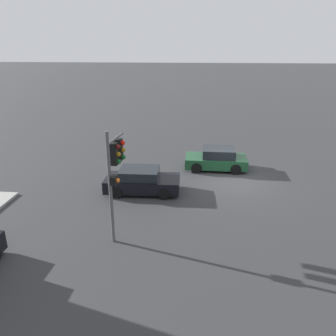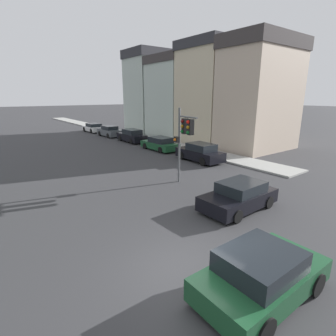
# 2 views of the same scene
# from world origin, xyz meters

# --- Properties ---
(ground_plane) EXTENTS (300.00, 300.00, 0.00)m
(ground_plane) POSITION_xyz_m (0.00, 0.00, 0.00)
(ground_plane) COLOR #333335
(sidewalk_strip) EXTENTS (2.67, 60.00, 0.12)m
(sidewalk_strip) POSITION_xyz_m (13.11, 33.11, 0.06)
(sidewalk_strip) COLOR #9E9E99
(sidewalk_strip) RESTS_ON ground_plane
(rowhouse_backdrop) EXTENTS (8.22, 23.87, 11.72)m
(rowhouse_backdrop) POSITION_xyz_m (18.27, 19.38, 5.55)
(rowhouse_backdrop) COLOR #BCA893
(rowhouse_backdrop) RESTS_ON ground_plane
(traffic_signal) EXTENTS (0.51, 1.93, 4.67)m
(traffic_signal) POSITION_xyz_m (5.35, 6.55, 3.23)
(traffic_signal) COLOR #515456
(traffic_signal) RESTS_ON ground_plane
(crossing_car_0) EXTENTS (4.10, 2.06, 1.35)m
(crossing_car_0) POSITION_xyz_m (5.12, 2.10, 0.64)
(crossing_car_0) COLOR black
(crossing_car_0) RESTS_ON ground_plane
(crossing_car_1) EXTENTS (3.97, 2.07, 1.41)m
(crossing_car_1) POSITION_xyz_m (0.87, -1.97, 0.67)
(crossing_car_1) COLOR #194728
(crossing_car_1) RESTS_ON ground_plane
(parked_car_0) EXTENTS (2.06, 4.42, 1.52)m
(parked_car_0) POSITION_xyz_m (10.40, 10.29, 0.72)
(parked_car_0) COLOR black
(parked_car_0) RESTS_ON ground_plane
(parked_car_1) EXTENTS (2.05, 4.39, 1.34)m
(parked_car_1) POSITION_xyz_m (10.43, 16.13, 0.63)
(parked_car_1) COLOR #194728
(parked_car_1) RESTS_ON ground_plane
(parked_car_2) EXTENTS (1.91, 4.70, 1.51)m
(parked_car_2) POSITION_xyz_m (10.58, 22.18, 0.71)
(parked_car_2) COLOR black
(parked_car_2) RESTS_ON ground_plane
(parked_car_3) EXTENTS (1.86, 4.29, 1.44)m
(parked_car_3) POSITION_xyz_m (10.33, 27.81, 0.69)
(parked_car_3) COLOR #4C5156
(parked_car_3) RESTS_ON ground_plane
(parked_car_4) EXTENTS (2.06, 4.43, 1.30)m
(parked_car_4) POSITION_xyz_m (10.39, 33.55, 0.63)
(parked_car_4) COLOR silver
(parked_car_4) RESTS_ON ground_plane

